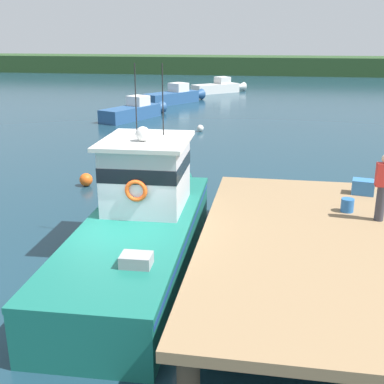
{
  "coord_description": "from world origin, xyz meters",
  "views": [
    {
      "loc": [
        3.28,
        -10.22,
        5.5
      ],
      "look_at": [
        1.2,
        2.2,
        1.4
      ],
      "focal_mm": 45.72,
      "sensor_mm": 36.0,
      "label": 1
    }
  ],
  "objects": [
    {
      "name": "ground_plane",
      "position": [
        0.0,
        0.0,
        0.0
      ],
      "size": [
        200.0,
        200.0,
        0.0
      ],
      "primitive_type": "plane",
      "color": "#193847"
    },
    {
      "name": "mooring_buoy_channel_marker",
      "position": [
        -3.58,
        6.53,
        0.25
      ],
      "size": [
        0.49,
        0.49,
        0.49
      ],
      "primitive_type": "sphere",
      "color": "#EA5B19",
      "rests_on": "ground"
    },
    {
      "name": "moored_boat_off_the_point",
      "position": [
        -5.98,
        21.64,
        0.51
      ],
      "size": [
        3.45,
        5.84,
        1.49
      ],
      "color": "#285184",
      "rests_on": "ground"
    },
    {
      "name": "far_shoreline",
      "position": [
        0.0,
        62.0,
        1.2
      ],
      "size": [
        120.0,
        8.0,
        2.4
      ],
      "primitive_type": "cube",
      "color": "#284723",
      "rests_on": "ground"
    },
    {
      "name": "main_fishing_boat",
      "position": [
        0.18,
        0.77,
        1.01
      ],
      "size": [
        2.77,
        9.85,
        4.8
      ],
      "color": "#196B5B",
      "rests_on": "ground"
    },
    {
      "name": "moored_boat_far_left",
      "position": [
        -4.85,
        29.76,
        0.55
      ],
      "size": [
        4.52,
        5.97,
        1.61
      ],
      "color": "#285184",
      "rests_on": "ground"
    },
    {
      "name": "bait_bucket",
      "position": [
        5.23,
        1.89,
        1.37
      ],
      "size": [
        0.32,
        0.32,
        0.34
      ],
      "primitive_type": "cylinder",
      "color": "#2866B2",
      "rests_on": "dock"
    },
    {
      "name": "deckhand_by_the_boat",
      "position": [
        5.91,
        1.39,
        2.06
      ],
      "size": [
        0.36,
        0.22,
        1.63
      ],
      "color": "#383842",
      "rests_on": "dock"
    },
    {
      "name": "moored_boat_mid_harbor",
      "position": [
        -2.09,
        37.65,
        0.52
      ],
      "size": [
        5.14,
        4.86,
        1.5
      ],
      "color": "silver",
      "rests_on": "ground"
    },
    {
      "name": "crate_single_far",
      "position": [
        5.86,
        3.44,
        1.4
      ],
      "size": [
        0.68,
        0.55,
        0.41
      ],
      "primitive_type": "cube",
      "rotation": [
        0.0,
        0.0,
        -0.2
      ],
      "color": "#3370B2",
      "rests_on": "dock"
    },
    {
      "name": "mooring_buoy_spare_mooring",
      "position": [
        -0.93,
        17.88,
        0.2
      ],
      "size": [
        0.39,
        0.39,
        0.39
      ],
      "primitive_type": "sphere",
      "color": "silver",
      "rests_on": "ground"
    },
    {
      "name": "dock",
      "position": [
        4.8,
        0.0,
        1.07
      ],
      "size": [
        6.0,
        9.0,
        1.2
      ],
      "color": "#4C3D2D",
      "rests_on": "ground"
    }
  ]
}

